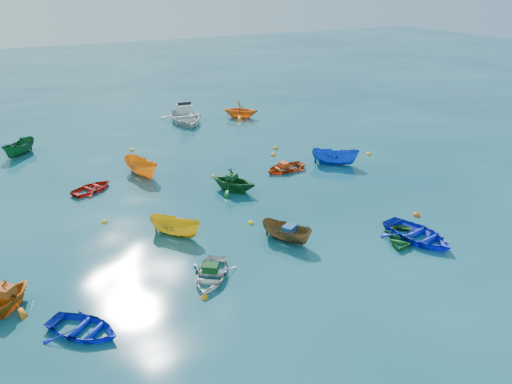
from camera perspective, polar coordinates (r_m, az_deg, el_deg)
name	(u,v)px	position (r m, az deg, el deg)	size (l,w,h in m)	color
ground	(304,236)	(24.37, 5.46, -5.04)	(160.00, 160.00, 0.00)	#093745
dinghy_blue_sw	(84,333)	(19.32, -19.09, -14.97)	(2.00, 2.80, 0.58)	#0F1FC2
dinghy_white_near	(210,278)	(21.21, -5.24, -9.79)	(1.98, 2.77, 0.57)	silver
sampan_brown_mid	(286,240)	(23.94, 3.50, -5.54)	(1.00, 2.65, 1.03)	brown
dinghy_blue_se	(417,240)	(25.18, 17.93, -5.19)	(2.54, 3.55, 0.74)	#1021CE
dinghy_orange_w	(7,310)	(21.55, -26.54, -11.94)	(2.17, 2.52, 1.33)	#C36012
sampan_yellow_mid	(176,235)	(24.67, -9.13, -4.87)	(1.04, 2.77, 1.07)	gold
dinghy_green_e	(400,241)	(24.84, 16.13, -5.36)	(1.77, 2.48, 0.51)	#145620
dinghy_red_nw	(93,191)	(30.78, -18.16, 0.14)	(1.83, 2.56, 0.53)	red
sampan_orange_n	(143,175)	(32.30, -12.84, 1.87)	(1.22, 3.23, 1.25)	orange
dinghy_green_n	(234,191)	(29.24, -2.59, 0.12)	(2.42, 2.81, 1.48)	#114D1F
dinghy_red_ne	(285,170)	(32.36, 3.31, 2.48)	(2.01, 2.80, 0.58)	#C93F10
sampan_blue_far	(334,164)	(33.80, 8.96, 3.16)	(1.17, 3.11, 1.20)	blue
dinghy_orange_far	(241,118)	(44.67, -1.77, 8.49)	(2.63, 3.05, 1.61)	orange
sampan_green_far	(21,155)	(38.86, -25.30, 3.86)	(1.13, 2.99, 1.16)	#104723
motorboat_white	(185,122)	(43.72, -8.07, 7.93)	(3.62, 5.06, 1.65)	silver
tarp_green_a	(211,268)	(21.05, -5.22, -8.63)	(0.64, 0.49, 0.31)	#0F3F17
tarp_blue_a	(290,229)	(23.55, 3.85, -4.20)	(0.67, 0.51, 0.33)	#18478D
tarp_orange_a	(4,291)	(21.14, -26.86, -10.01)	(0.71, 0.54, 0.34)	#B94713
tarp_green_b	(232,177)	(28.95, -2.79, 1.78)	(0.62, 0.47, 0.30)	#11461F
tarp_orange_b	(284,164)	(32.15, 3.18, 3.16)	(0.58, 0.44, 0.28)	#D84616
buoy_or_a	(204,298)	(20.09, -5.94, -11.94)	(0.30, 0.30, 0.30)	orange
buoy_ye_a	(393,229)	(25.82, 15.36, -4.11)	(0.33, 0.33, 0.33)	yellow
buoy_or_b	(416,216)	(27.57, 17.85, -2.59)	(0.38, 0.38, 0.38)	#D6570B
buoy_ye_b	(105,222)	(26.71, -16.91, -3.34)	(0.30, 0.30, 0.30)	yellow
buoy_or_c	(214,177)	(31.33, -4.85, 1.71)	(0.32, 0.32, 0.32)	orange
buoy_ye_c	(251,223)	(25.46, -0.58, -3.61)	(0.31, 0.31, 0.31)	yellow
buoy_or_d	(276,149)	(36.44, 2.27, 4.96)	(0.39, 0.39, 0.39)	orange
buoy_ye_d	(132,150)	(37.15, -14.00, 4.63)	(0.36, 0.36, 0.36)	yellow
buoy_or_e	(273,155)	(35.05, 1.98, 4.19)	(0.38, 0.38, 0.38)	orange
buoy_ye_e	(369,154)	(36.14, 12.75, 4.22)	(0.37, 0.37, 0.37)	yellow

